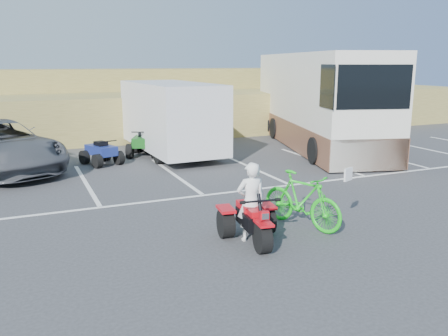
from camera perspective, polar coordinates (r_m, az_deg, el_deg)
name	(u,v)px	position (r m, az deg, el deg)	size (l,w,h in m)	color
ground	(243,223)	(10.55, 2.25, -6.60)	(100.00, 100.00, 0.00)	#353537
parking_stripes	(210,178)	(14.45, -1.64, -1.26)	(28.00, 5.16, 0.01)	white
grass_embankment	(111,103)	(24.91, -13.48, 7.57)	(40.00, 8.50, 3.10)	olive
red_trike_atv	(253,242)	(9.46, 3.50, -8.93)	(1.15, 1.54, 1.00)	red
rider	(251,202)	(9.33, 3.26, -4.08)	(0.58, 0.38, 1.59)	white
green_dirt_bike	(302,200)	(10.26, 9.33, -3.80)	(0.56, 2.00, 1.20)	#14BF19
cargo_trailer	(171,116)	(18.12, -6.40, 6.22)	(2.54, 5.91, 2.72)	silver
rv_motorhome	(317,107)	(20.40, 11.14, 7.23)	(5.38, 10.80, 3.77)	silver
quad_atv_blue	(102,164)	(17.00, -14.47, 0.44)	(1.02, 1.37, 0.90)	navy
quad_atv_green	(145,155)	(18.26, -9.49, 1.50)	(1.15, 1.55, 1.01)	#124F14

